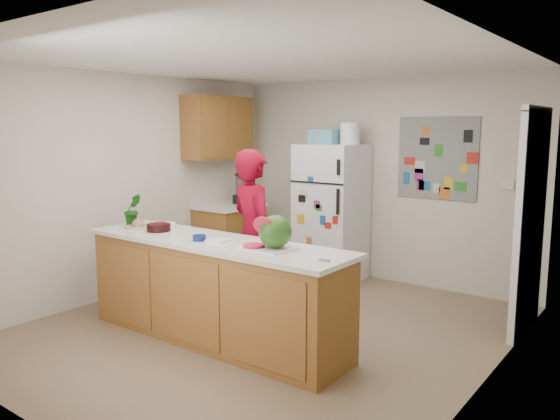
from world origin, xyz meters
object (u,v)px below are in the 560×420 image
Objects in this scene: watermelon at (275,231)px; cherry_bowl at (159,227)px; refrigerator at (331,212)px; person at (253,237)px.

watermelon is 1.21× the size of cherry_bowl.
refrigerator reaches higher than cherry_bowl.
watermelon is (0.92, -2.35, 0.22)m from refrigerator.
refrigerator is 7.57× the size of cherry_bowl.
person reaches higher than cherry_bowl.
person is at bearing 140.91° from watermelon.
person is 6.25× the size of watermelon.
watermelon is 1.38m from cherry_bowl.
person is 7.56× the size of cherry_bowl.
refrigerator reaches higher than person.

